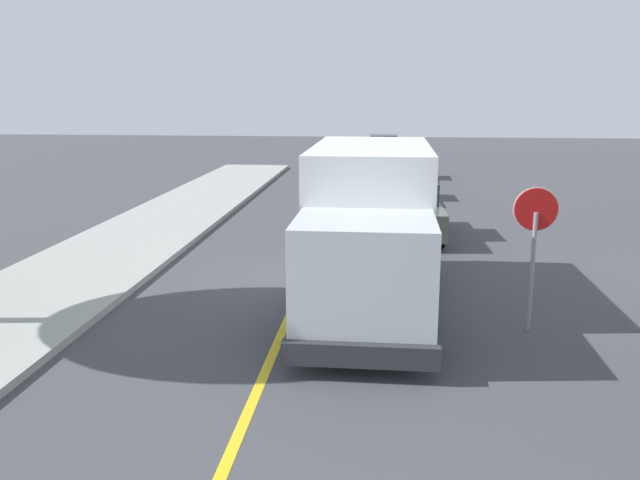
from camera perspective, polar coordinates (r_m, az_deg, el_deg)
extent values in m
cube|color=gold|center=(13.94, -2.11, -5.22)|extent=(0.16, 56.00, 0.01)
cube|color=white|center=(14.12, 4.41, 2.91)|extent=(2.44, 5.02, 2.60)
cube|color=silver|center=(10.80, 3.84, -2.62)|extent=(2.29, 2.02, 1.70)
cube|color=#1E2D3D|center=(9.83, 3.67, -1.91)|extent=(2.04, 0.09, 0.75)
cube|color=#2D2D33|center=(10.11, 3.51, -9.89)|extent=(2.40, 0.22, 0.36)
cylinder|color=black|center=(11.29, 9.18, -7.13)|extent=(0.31, 1.00, 1.00)
cylinder|color=black|center=(11.36, -1.53, -6.84)|extent=(0.31, 1.00, 1.00)
cylinder|color=black|center=(15.64, 8.30, -1.45)|extent=(0.31, 1.00, 1.00)
cylinder|color=black|center=(15.69, 0.62, -1.27)|extent=(0.31, 1.00, 1.00)
cube|color=#4C564C|center=(20.04, 7.70, 2.15)|extent=(1.95, 4.46, 0.76)
cube|color=#1E2D3D|center=(20.07, 7.73, 4.20)|extent=(1.64, 1.85, 0.64)
cylinder|color=black|center=(18.81, 10.36, 0.33)|extent=(0.24, 0.65, 0.64)
cylinder|color=black|center=(18.68, 5.55, 0.40)|extent=(0.24, 0.65, 0.64)
cylinder|color=black|center=(21.55, 9.52, 1.95)|extent=(0.24, 0.65, 0.64)
cylinder|color=black|center=(21.44, 5.31, 2.02)|extent=(0.24, 0.65, 0.64)
cube|color=silver|center=(26.97, 5.91, 4.94)|extent=(1.88, 4.43, 0.76)
cube|color=#1E2D3D|center=(27.04, 5.94, 6.45)|extent=(1.62, 1.83, 0.64)
cylinder|color=black|center=(25.66, 7.73, 3.74)|extent=(0.23, 0.64, 0.64)
cylinder|color=black|center=(25.62, 4.19, 3.81)|extent=(0.23, 0.64, 0.64)
cylinder|color=black|center=(28.44, 7.43, 4.63)|extent=(0.23, 0.64, 0.64)
cylinder|color=black|center=(28.40, 4.23, 4.69)|extent=(0.23, 0.64, 0.64)
cube|color=#2D4793|center=(33.29, 6.50, 6.41)|extent=(1.92, 4.45, 0.76)
cube|color=#1E2D3D|center=(33.37, 6.53, 7.64)|extent=(1.63, 1.84, 0.64)
cylinder|color=black|center=(31.93, 7.88, 5.51)|extent=(0.24, 0.65, 0.64)
cylinder|color=black|center=(31.95, 5.03, 5.58)|extent=(0.24, 0.65, 0.64)
cylinder|color=black|center=(34.72, 7.83, 6.09)|extent=(0.24, 0.65, 0.64)
cylinder|color=black|center=(34.74, 5.21, 6.16)|extent=(0.24, 0.65, 0.64)
cube|color=black|center=(40.49, 5.48, 7.57)|extent=(1.99, 4.47, 0.76)
cube|color=#1E2D3D|center=(40.58, 5.49, 8.57)|extent=(1.66, 1.87, 0.64)
cylinder|color=black|center=(39.16, 6.71, 6.88)|extent=(0.25, 0.65, 0.64)
cylinder|color=black|center=(39.09, 4.39, 6.92)|extent=(0.25, 0.65, 0.64)
cylinder|color=black|center=(41.96, 6.48, 7.27)|extent=(0.25, 0.65, 0.64)
cylinder|color=black|center=(41.89, 4.30, 7.31)|extent=(0.25, 0.65, 0.64)
cylinder|color=gray|center=(12.56, 17.82, -2.66)|extent=(0.08, 0.08, 2.20)
cylinder|color=red|center=(12.35, 18.16, 2.53)|extent=(0.76, 0.03, 0.76)
cylinder|color=white|center=(12.37, 18.14, 2.55)|extent=(0.80, 0.02, 0.80)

